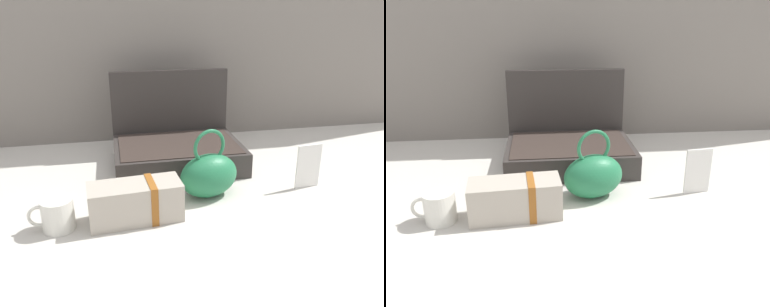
# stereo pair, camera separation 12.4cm
# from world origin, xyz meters

# --- Properties ---
(ground_plane) EXTENTS (6.00, 6.00, 0.00)m
(ground_plane) POSITION_xyz_m (0.00, 0.00, 0.00)
(ground_plane) COLOR beige
(open_suitcase) EXTENTS (0.47, 0.35, 0.34)m
(open_suitcase) POSITION_xyz_m (-0.02, 0.22, 0.07)
(open_suitcase) COLOR #332D2B
(open_suitcase) RESTS_ON ground_plane
(teal_pouch_handbag) EXTENTS (0.22, 0.18, 0.22)m
(teal_pouch_handbag) POSITION_xyz_m (0.03, -0.08, 0.07)
(teal_pouch_handbag) COLOR #237247
(teal_pouch_handbag) RESTS_ON ground_plane
(cream_toiletry_bag) EXTENTS (0.27, 0.13, 0.11)m
(cream_toiletry_bag) POSITION_xyz_m (-0.20, -0.18, 0.06)
(cream_toiletry_bag) COLOR #B2A899
(cream_toiletry_bag) RESTS_ON ground_plane
(coffee_mug) EXTENTS (0.12, 0.09, 0.09)m
(coffee_mug) POSITION_xyz_m (-0.42, -0.19, 0.04)
(coffee_mug) COLOR silver
(coffee_mug) RESTS_ON ground_plane
(info_card_left) EXTENTS (0.09, 0.01, 0.15)m
(info_card_left) POSITION_xyz_m (0.37, -0.08, 0.08)
(info_card_left) COLOR white
(info_card_left) RESTS_ON ground_plane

